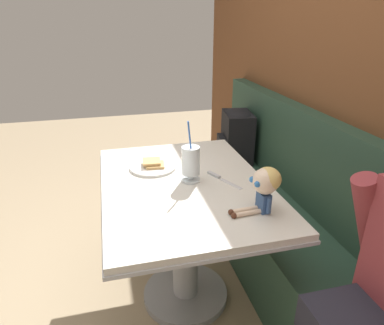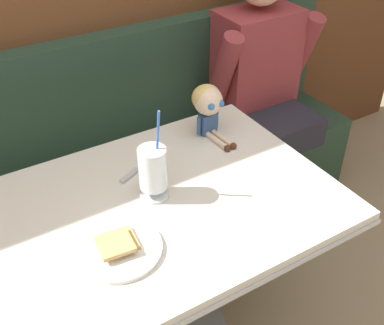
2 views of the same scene
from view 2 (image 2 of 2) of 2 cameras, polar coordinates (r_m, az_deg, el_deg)
name	(u,v)px [view 2 (image 2 of 2)]	position (r m, az deg, el deg)	size (l,w,h in m)	color
booth_bench	(101,193)	(2.24, -10.83, -3.57)	(2.60, 0.48, 1.00)	#233D2D
diner_table	(165,244)	(1.67, -3.27, -9.67)	(1.11, 0.81, 0.74)	silver
toast_plate	(118,248)	(1.38, -8.80, -9.99)	(0.25, 0.25, 0.04)	white
milkshake_glass	(153,170)	(1.49, -4.68, -0.92)	(0.10, 0.10, 0.32)	silver
butter_knife	(136,171)	(1.65, -6.69, -0.99)	(0.22, 0.12, 0.01)	silver
seated_doll	(208,103)	(1.79, 1.93, 7.05)	(0.12, 0.22, 0.20)	#385689
diner_patron	(260,72)	(2.34, 8.08, 10.62)	(0.55, 0.48, 0.81)	maroon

